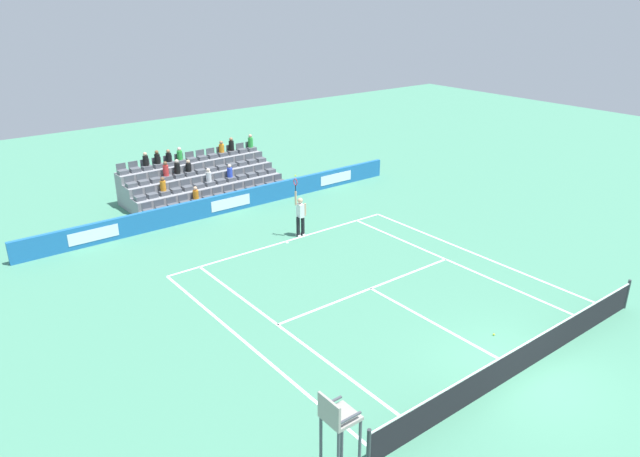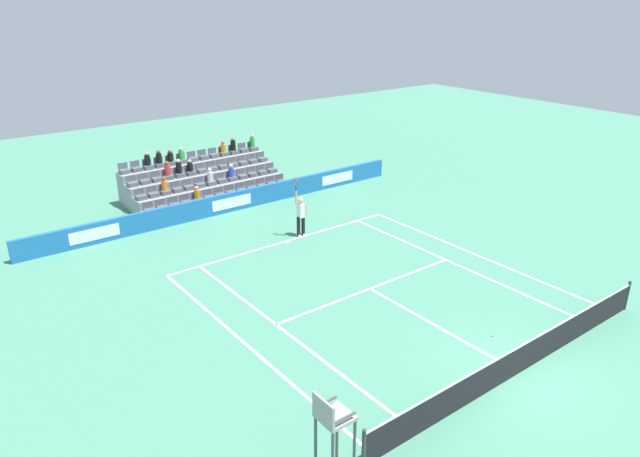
# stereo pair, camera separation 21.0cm
# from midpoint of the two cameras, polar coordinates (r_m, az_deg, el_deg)

# --- Properties ---
(ground_plane) EXTENTS (80.00, 80.00, 0.00)m
(ground_plane) POSITION_cam_midpoint_polar(r_m,az_deg,el_deg) (18.23, 18.65, -13.00)
(ground_plane) COLOR #47896B
(line_baseline) EXTENTS (10.97, 0.10, 0.01)m
(line_baseline) POSITION_cam_midpoint_polar(r_m,az_deg,el_deg) (25.59, -3.62, -1.27)
(line_baseline) COLOR white
(line_baseline) RESTS_ON ground
(line_service) EXTENTS (8.23, 0.10, 0.01)m
(line_service) POSITION_cam_midpoint_polar(r_m,az_deg,el_deg) (21.69, 4.66, -5.81)
(line_service) COLOR white
(line_service) RESTS_ON ground
(line_centre_service) EXTENTS (0.10, 6.40, 0.01)m
(line_centre_service) POSITION_cam_midpoint_polar(r_m,az_deg,el_deg) (19.78, 10.97, -9.16)
(line_centre_service) COLOR white
(line_centre_service) RESTS_ON ground
(line_singles_sideline_left) EXTENTS (0.10, 11.89, 0.01)m
(line_singles_sideline_left) POSITION_cam_midpoint_polar(r_m,az_deg,el_deg) (19.16, -3.70, -9.86)
(line_singles_sideline_left) COLOR white
(line_singles_sideline_left) RESTS_ON ground
(line_singles_sideline_right) EXTENTS (0.10, 11.89, 0.01)m
(line_singles_sideline_right) POSITION_cam_midpoint_polar(r_m,az_deg,el_deg) (24.14, 12.66, -3.28)
(line_singles_sideline_right) COLOR white
(line_singles_sideline_right) RESTS_ON ground
(line_doubles_sideline_left) EXTENTS (0.10, 11.89, 0.01)m
(line_doubles_sideline_left) POSITION_cam_midpoint_polar(r_m,az_deg,el_deg) (18.56, -7.25, -11.18)
(line_doubles_sideline_left) COLOR white
(line_doubles_sideline_left) RESTS_ON ground
(line_doubles_sideline_right) EXTENTS (0.10, 11.89, 0.01)m
(line_doubles_sideline_right) POSITION_cam_midpoint_polar(r_m,az_deg,el_deg) (25.14, 14.68, -2.43)
(line_doubles_sideline_right) COLOR white
(line_doubles_sideline_right) RESTS_ON ground
(line_centre_mark) EXTENTS (0.10, 0.20, 0.01)m
(line_centre_mark) POSITION_cam_midpoint_polar(r_m,az_deg,el_deg) (25.51, -3.49, -1.34)
(line_centre_mark) COLOR white
(line_centre_mark) RESTS_ON ground
(sponsor_barrier) EXTENTS (20.00, 0.22, 0.96)m
(sponsor_barrier) POSITION_cam_midpoint_polar(r_m,az_deg,el_deg) (29.23, -8.95, 2.54)
(sponsor_barrier) COLOR #1E66AD
(sponsor_barrier) RESTS_ON ground
(tennis_net) EXTENTS (11.97, 0.10, 1.07)m
(tennis_net) POSITION_cam_midpoint_polar(r_m,az_deg,el_deg) (17.96, 18.84, -11.71)
(tennis_net) COLOR #33383D
(tennis_net) RESTS_ON ground
(tennis_player) EXTENTS (0.52, 0.38, 2.85)m
(tennis_player) POSITION_cam_midpoint_polar(r_m,az_deg,el_deg) (25.79, -2.17, 1.33)
(tennis_player) COLOR black
(tennis_player) RESTS_ON ground
(umpire_chair) EXTENTS (0.70, 0.70, 2.34)m
(umpire_chair) POSITION_cam_midpoint_polar(r_m,az_deg,el_deg) (13.19, 1.26, -18.65)
(umpire_chair) COLOR #474C54
(umpire_chair) RESTS_ON ground
(stadium_stand) EXTENTS (8.06, 3.80, 2.62)m
(stadium_stand) POSITION_cam_midpoint_polar(r_m,az_deg,el_deg) (31.66, -11.62, 4.28)
(stadium_stand) COLOR gray
(stadium_stand) RESTS_ON ground
(loose_tennis_ball) EXTENTS (0.07, 0.07, 0.07)m
(loose_tennis_ball) POSITION_cam_midpoint_polar(r_m,az_deg,el_deg) (19.63, 16.22, -9.84)
(loose_tennis_ball) COLOR #D1E533
(loose_tennis_ball) RESTS_ON ground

